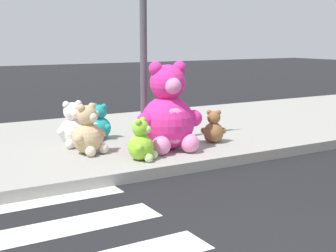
% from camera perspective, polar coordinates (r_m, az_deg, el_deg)
% --- Properties ---
extents(sidewalk, '(28.00, 4.40, 0.15)m').
position_cam_1_polar(sidewalk, '(8.04, -11.79, -2.20)').
color(sidewalk, '#9E9B93').
rests_on(sidewalk, ground_plane).
extents(sign_pole, '(0.56, 0.11, 3.20)m').
position_cam_1_polar(sign_pole, '(7.52, -2.89, 10.76)').
color(sign_pole, '#4C4C51').
rests_on(sign_pole, sidewalk).
extents(plush_pink_large, '(0.99, 0.91, 1.30)m').
position_cam_1_polar(plush_pink_large, '(7.14, 0.06, 1.32)').
color(plush_pink_large, '#F22D93').
rests_on(plush_pink_large, sidewalk).
extents(plush_white, '(0.54, 0.47, 0.70)m').
position_cam_1_polar(plush_white, '(7.55, -11.00, -0.25)').
color(plush_white, white).
rests_on(plush_white, sidewalk).
extents(plush_lime, '(0.41, 0.41, 0.58)m').
position_cam_1_polar(plush_lime, '(6.58, -3.08, -2.05)').
color(plush_lime, '#8CD133').
rests_on(plush_lime, sidewalk).
extents(plush_teal, '(0.42, 0.41, 0.58)m').
position_cam_1_polar(plush_teal, '(8.04, -8.04, 0.15)').
color(plush_teal, teal).
rests_on(plush_teal, sidewalk).
extents(plush_brown, '(0.37, 0.38, 0.52)m').
position_cam_1_polar(plush_brown, '(7.73, 5.36, -0.38)').
color(plush_brown, olive).
rests_on(plush_brown, sidewalk).
extents(plush_tan, '(0.53, 0.52, 0.72)m').
position_cam_1_polar(plush_tan, '(7.01, -9.30, -0.91)').
color(plush_tan, tan).
rests_on(plush_tan, sidewalk).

